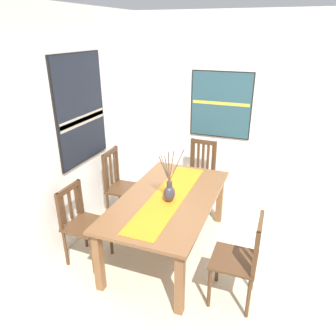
% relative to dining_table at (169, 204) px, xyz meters
% --- Properties ---
extents(ground_plane, '(6.40, 6.40, 0.03)m').
position_rel_dining_table_xyz_m(ground_plane, '(-0.14, -0.65, -0.64)').
color(ground_plane, beige).
extents(wall_back, '(6.40, 0.12, 2.70)m').
position_rel_dining_table_xyz_m(wall_back, '(-0.14, 1.21, 0.72)').
color(wall_back, silver).
rests_on(wall_back, ground_plane).
extents(wall_side, '(0.12, 6.40, 2.70)m').
position_rel_dining_table_xyz_m(wall_side, '(1.72, -0.65, 0.72)').
color(wall_side, silver).
rests_on(wall_side, ground_plane).
extents(dining_table, '(1.83, 1.01, 0.72)m').
position_rel_dining_table_xyz_m(dining_table, '(0.00, 0.00, 0.00)').
color(dining_table, brown).
rests_on(dining_table, ground_plane).
extents(table_runner, '(1.68, 0.36, 0.01)m').
position_rel_dining_table_xyz_m(table_runner, '(0.00, 0.00, 0.10)').
color(table_runner, orange).
rests_on(table_runner, dining_table).
extents(centerpiece_vase, '(0.14, 0.28, 0.63)m').
position_rel_dining_table_xyz_m(centerpiece_vase, '(-0.09, -0.04, 0.21)').
color(centerpiece_vase, '#333338').
rests_on(centerpiece_vase, dining_table).
extents(chair_0, '(0.44, 0.44, 0.96)m').
position_rel_dining_table_xyz_m(chair_0, '(1.27, -0.02, -0.12)').
color(chair_0, '#4C301C').
rests_on(chair_0, ground_plane).
extents(chair_1, '(0.43, 0.43, 0.90)m').
position_rel_dining_table_xyz_m(chair_1, '(-0.48, 0.84, -0.15)').
color(chair_1, '#4C301C').
rests_on(chair_1, ground_plane).
extents(chair_2, '(0.42, 0.42, 0.93)m').
position_rel_dining_table_xyz_m(chair_2, '(-0.48, -0.89, -0.14)').
color(chair_2, '#4C301C').
rests_on(chair_2, ground_plane).
extents(chair_3, '(0.44, 0.44, 0.99)m').
position_rel_dining_table_xyz_m(chair_3, '(0.45, 0.86, -0.12)').
color(chair_3, '#4C301C').
rests_on(chair_3, ground_plane).
extents(painting_on_back_wall, '(0.91, 0.05, 1.26)m').
position_rel_dining_table_xyz_m(painting_on_back_wall, '(0.12, 1.14, 0.96)').
color(painting_on_back_wall, black).
extents(painting_on_side_wall, '(0.05, 0.90, 0.96)m').
position_rel_dining_table_xyz_m(painting_on_side_wall, '(1.66, -0.19, 0.81)').
color(painting_on_side_wall, black).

